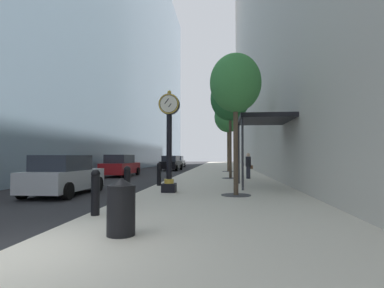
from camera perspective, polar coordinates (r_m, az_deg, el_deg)
The scene contains 18 objects.
ground_plane at distance 31.54m, azimuth -0.48°, elevation -5.11°, with size 110.00×110.00×0.00m, color #262628.
sidewalk_right at distance 34.35m, azimuth 5.54°, elevation -4.75°, with size 6.57×80.00×0.14m, color beige.
building_block_left at distance 40.32m, azimuth -17.35°, elevation 19.91°, with size 9.00×80.00×33.42m.
street_clock at distance 12.50m, azimuth -4.25°, elevation 1.46°, with size 0.84×0.55×4.13m.
bollard_nearest at distance 8.03m, azimuth -17.43°, elevation -8.34°, with size 0.22×0.22×1.13m.
bollard_second at distance 10.40m, azimuth -11.90°, elevation -6.98°, with size 0.22×0.22×1.13m.
bollard_fourth at distance 15.28m, azimuth -6.12°, elevation -5.47°, with size 0.22×0.22×1.13m.
bollard_fifth at distance 17.76m, azimuth -4.44°, elevation -5.01°, with size 0.22×0.22×1.13m.
street_tree_near at distance 11.88m, azimuth 8.04°, elevation 10.93°, with size 1.92×1.92×5.31m.
street_tree_mid_near at distance 20.57m, azimuth 7.05°, elevation 8.32°, with size 2.57×2.57×6.71m.
street_tree_mid_far at distance 29.11m, azimuth 6.67°, elevation 4.96°, with size 2.53×2.53×6.57m.
trash_bin at distance 5.94m, azimuth -12.97°, elevation -11.09°, with size 0.53×0.53×1.05m.
pedestrian_walking at distance 20.13m, azimuth 10.39°, elevation -3.87°, with size 0.52×0.44×1.65m.
storefront_awning at distance 15.12m, azimuth 13.02°, elevation 4.24°, with size 2.40×3.60×3.30m.
car_silver_near at distance 13.78m, azimuth -22.62°, elevation -5.40°, with size 1.99×4.16×1.63m.
car_black_mid at distance 34.07m, azimuth -3.89°, elevation -3.57°, with size 2.08×4.54×1.61m.
car_red_far at distance 24.88m, azimuth -13.10°, elevation -3.95°, with size 2.09×4.66×1.69m.
car_white_trailing at distance 41.67m, azimuth -2.88°, elevation -3.33°, with size 2.10×4.32×1.59m.
Camera 1 is at (3.42, -4.32, 1.60)m, focal length 28.83 mm.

